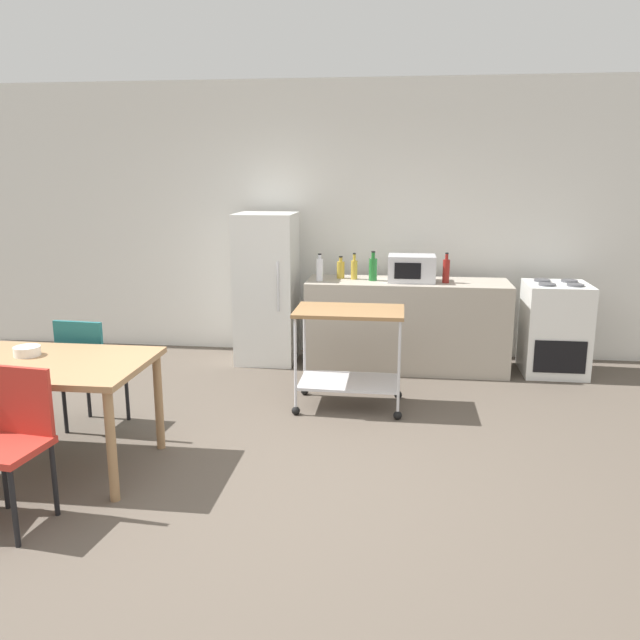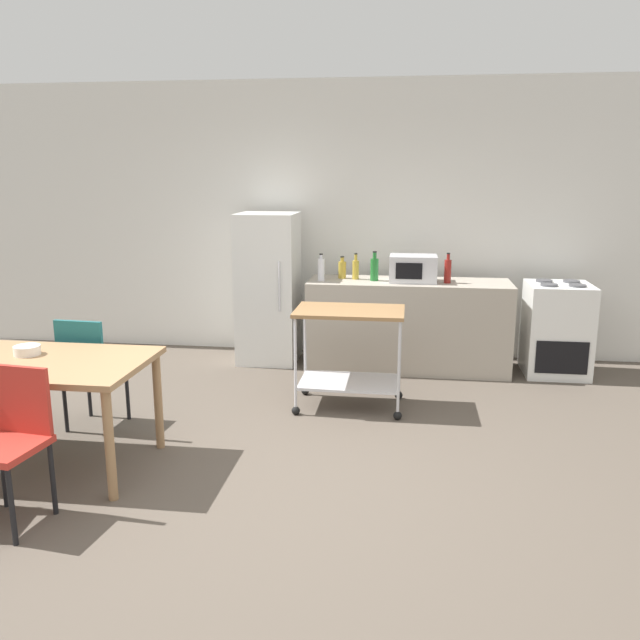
# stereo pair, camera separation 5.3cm
# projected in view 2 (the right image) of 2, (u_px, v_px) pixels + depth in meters

# --- Properties ---
(ground_plane) EXTENTS (12.00, 12.00, 0.00)m
(ground_plane) POSITION_uv_depth(u_px,v_px,m) (266.00, 478.00, 4.27)
(ground_plane) COLOR brown
(back_wall) EXTENTS (8.40, 0.12, 2.90)m
(back_wall) POSITION_uv_depth(u_px,v_px,m) (327.00, 220.00, 7.04)
(back_wall) COLOR silver
(back_wall) RESTS_ON ground_plane
(kitchen_counter) EXTENTS (2.00, 0.64, 0.90)m
(kitchen_counter) POSITION_uv_depth(u_px,v_px,m) (408.00, 325.00, 6.56)
(kitchen_counter) COLOR #A89E8E
(kitchen_counter) RESTS_ON ground_plane
(dining_table) EXTENTS (1.50, 0.90, 0.75)m
(dining_table) POSITION_uv_depth(u_px,v_px,m) (34.00, 371.00, 4.32)
(dining_table) COLOR #A37A51
(dining_table) RESTS_ON ground_plane
(chair_teal) EXTENTS (0.42, 0.42, 0.89)m
(chair_teal) POSITION_uv_depth(u_px,v_px,m) (90.00, 365.00, 4.99)
(chair_teal) COLOR #1E666B
(chair_teal) RESTS_ON ground_plane
(chair_red) EXTENTS (0.44, 0.44, 0.89)m
(chair_red) POSITION_uv_depth(u_px,v_px,m) (10.00, 435.00, 3.66)
(chair_red) COLOR #B72D23
(chair_red) RESTS_ON ground_plane
(stove_oven) EXTENTS (0.60, 0.61, 0.92)m
(stove_oven) POSITION_uv_depth(u_px,v_px,m) (557.00, 329.00, 6.39)
(stove_oven) COLOR white
(stove_oven) RESTS_ON ground_plane
(refrigerator) EXTENTS (0.60, 0.63, 1.55)m
(refrigerator) POSITION_uv_depth(u_px,v_px,m) (268.00, 288.00, 6.78)
(refrigerator) COLOR white
(refrigerator) RESTS_ON ground_plane
(kitchen_cart) EXTENTS (0.91, 0.57, 0.85)m
(kitchen_cart) POSITION_uv_depth(u_px,v_px,m) (349.00, 342.00, 5.45)
(kitchen_cart) COLOR olive
(kitchen_cart) RESTS_ON ground_plane
(bottle_sesame_oil) EXTENTS (0.07, 0.07, 0.27)m
(bottle_sesame_oil) POSITION_uv_depth(u_px,v_px,m) (321.00, 269.00, 6.45)
(bottle_sesame_oil) COLOR silver
(bottle_sesame_oil) RESTS_ON kitchen_counter
(bottle_wine) EXTENTS (0.08, 0.08, 0.23)m
(bottle_wine) POSITION_uv_depth(u_px,v_px,m) (342.00, 269.00, 6.62)
(bottle_wine) COLOR gold
(bottle_wine) RESTS_ON kitchen_counter
(bottle_olive_oil) EXTENTS (0.07, 0.07, 0.26)m
(bottle_olive_oil) POSITION_uv_depth(u_px,v_px,m) (356.00, 269.00, 6.55)
(bottle_olive_oil) COLOR gold
(bottle_olive_oil) RESTS_ON kitchen_counter
(bottle_soda) EXTENTS (0.08, 0.08, 0.29)m
(bottle_soda) POSITION_uv_depth(u_px,v_px,m) (374.00, 269.00, 6.47)
(bottle_soda) COLOR #1E6628
(bottle_soda) RESTS_ON kitchen_counter
(microwave) EXTENTS (0.46, 0.35, 0.26)m
(microwave) POSITION_uv_depth(u_px,v_px,m) (413.00, 269.00, 6.41)
(microwave) COLOR silver
(microwave) RESTS_ON kitchen_counter
(bottle_hot_sauce) EXTENTS (0.07, 0.07, 0.29)m
(bottle_hot_sauce) POSITION_uv_depth(u_px,v_px,m) (448.00, 271.00, 6.33)
(bottle_hot_sauce) COLOR maroon
(bottle_hot_sauce) RESTS_ON kitchen_counter
(fruit_bowl) EXTENTS (0.17, 0.17, 0.06)m
(fruit_bowl) POSITION_uv_depth(u_px,v_px,m) (27.00, 350.00, 4.41)
(fruit_bowl) COLOR white
(fruit_bowl) RESTS_ON dining_table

